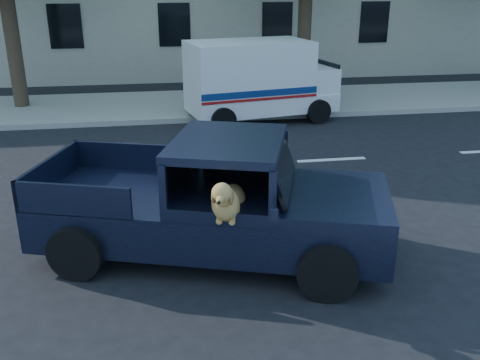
{
  "coord_description": "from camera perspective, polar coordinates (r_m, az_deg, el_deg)",
  "views": [
    {
      "loc": [
        0.08,
        -7.68,
        3.93
      ],
      "look_at": [
        1.18,
        -0.91,
        1.31
      ],
      "focal_mm": 40.0,
      "sensor_mm": 36.0,
      "label": 1
    }
  ],
  "objects": [
    {
      "name": "pickup_truck",
      "position": [
        7.93,
        -3.58,
        -3.86
      ],
      "size": [
        5.41,
        3.42,
        1.81
      ],
      "rotation": [
        0.0,
        0.0,
        -0.32
      ],
      "color": "black",
      "rests_on": "ground"
    },
    {
      "name": "mail_truck",
      "position": [
        15.49,
        1.92,
        9.96
      ],
      "size": [
        4.4,
        2.76,
        2.26
      ],
      "rotation": [
        0.0,
        0.0,
        0.19
      ],
      "color": "silver",
      "rests_on": "ground"
    },
    {
      "name": "far_sidewalk",
      "position": [
        17.31,
        -9.36,
        7.78
      ],
      "size": [
        60.0,
        4.0,
        0.15
      ],
      "primitive_type": "cube",
      "color": "gray",
      "rests_on": "ground"
    },
    {
      "name": "ground",
      "position": [
        8.62,
        -8.8,
        -6.44
      ],
      "size": [
        120.0,
        120.0,
        0.0
      ],
      "primitive_type": "plane",
      "color": "black",
      "rests_on": "ground"
    },
    {
      "name": "lane_stripes",
      "position": [
        11.91,
        0.56,
        1.69
      ],
      "size": [
        21.6,
        0.14,
        0.01
      ],
      "primitive_type": null,
      "color": "silver",
      "rests_on": "ground"
    }
  ]
}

